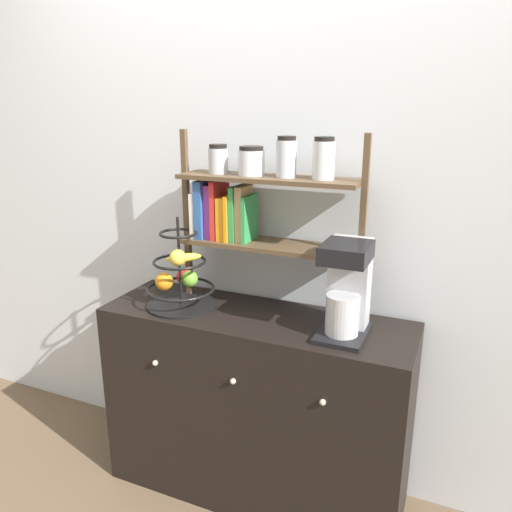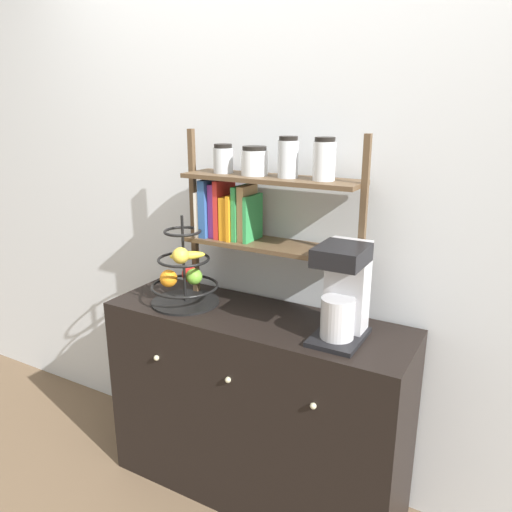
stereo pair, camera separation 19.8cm
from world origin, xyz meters
name	(u,v)px [view 2 (the right image)]	position (x,y,z in m)	size (l,w,h in m)	color
wall_back	(284,200)	(0.00, 0.46, 1.30)	(7.00, 0.05, 2.60)	silver
sideboard	(255,406)	(0.00, 0.21, 0.43)	(1.30, 0.43, 0.86)	black
coffee_maker	(343,291)	(0.38, 0.20, 1.04)	(0.18, 0.25, 0.36)	black
fruit_stand	(184,276)	(-0.34, 0.18, 0.98)	(0.30, 0.30, 0.39)	black
shelf_hutch	(253,201)	(-0.06, 0.31, 1.32)	(0.79, 0.20, 0.74)	brown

